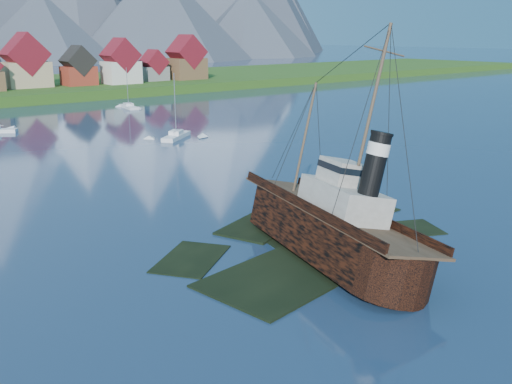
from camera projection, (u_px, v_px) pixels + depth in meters
ground at (308, 255)px, 53.00m from camera, size 1400.00×1400.00×0.00m
shoal at (305, 247)px, 55.78m from camera, size 31.71×21.24×1.14m
tugboat_wreck at (313, 222)px, 53.23m from camera, size 6.54×28.18×22.33m
sailboat_d at (176, 137)px, 111.37m from camera, size 9.13×7.66×13.10m
sailboat_e at (129, 107)px, 156.26m from camera, size 4.02×10.10×11.41m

